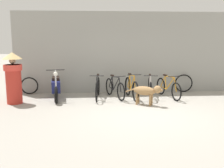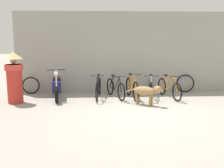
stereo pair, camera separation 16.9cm
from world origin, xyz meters
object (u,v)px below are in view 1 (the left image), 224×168
object	(u,v)px
bicycle_4	(168,88)
spare_tire_left	(29,86)
motorcycle	(56,87)
bicycle_0	(98,88)
bicycle_3	(150,88)
bicycle_2	(131,88)
spare_tire_right	(184,83)
bicycle_1	(115,88)
person_in_robes	(13,76)
stray_dog	(147,91)

from	to	relation	value
bicycle_4	spare_tire_left	xyz separation A→B (m)	(-4.88, 0.91, -0.02)
motorcycle	spare_tire_left	xyz separation A→B (m)	(-1.07, 0.81, -0.09)
bicycle_4	motorcycle	xyz separation A→B (m)	(-3.81, 0.10, 0.08)
bicycle_4	motorcycle	distance (m)	3.81
bicycle_0	motorcycle	bearing A→B (deg)	-86.80
bicycle_3	bicycle_4	bearing A→B (deg)	91.41
bicycle_2	spare_tire_right	xyz separation A→B (m)	(2.14, 0.94, -0.01)
bicycle_0	bicycle_2	distance (m)	1.14
bicycle_1	bicycle_4	size ratio (longest dim) A/B	0.94
spare_tire_left	spare_tire_right	size ratio (longest dim) A/B	0.94
bicycle_3	spare_tire_left	bearing A→B (deg)	-91.19
bicycle_2	bicycle_4	world-z (taller)	bicycle_2
motorcycle	person_in_robes	xyz separation A→B (m)	(-1.21, -0.57, 0.44)
bicycle_1	spare_tire_left	size ratio (longest dim) A/B	2.51
bicycle_1	motorcycle	world-z (taller)	motorcycle
person_in_robes	spare_tire_right	world-z (taller)	person_in_robes
motorcycle	bicycle_0	bearing A→B (deg)	80.67
motorcycle	bicycle_4	bearing A→B (deg)	80.87
bicycle_2	spare_tire_left	world-z (taller)	bicycle_2
bicycle_1	bicycle_3	bearing A→B (deg)	71.50
bicycle_4	stray_dog	size ratio (longest dim) A/B	1.60
bicycle_0	stray_dog	size ratio (longest dim) A/B	1.62
stray_dog	bicycle_1	bearing A→B (deg)	160.40
bicycle_1	spare_tire_left	xyz separation A→B (m)	(-3.05, 0.81, -0.01)
bicycle_2	person_in_robes	bearing A→B (deg)	-90.67
bicycle_2	motorcycle	size ratio (longest dim) A/B	0.84
bicycle_3	spare_tire_left	size ratio (longest dim) A/B	2.57
stray_dog	person_in_robes	distance (m)	4.12
person_in_robes	bicycle_0	bearing A→B (deg)	174.49
stray_dog	spare_tire_right	world-z (taller)	spare_tire_right
bicycle_1	bicycle_2	distance (m)	0.57
bicycle_3	motorcycle	size ratio (longest dim) A/B	0.84
bicycle_1	spare_tire_right	xyz separation A→B (m)	(2.69, 0.80, 0.01)
bicycle_1	bicycle_3	xyz separation A→B (m)	(1.22, -0.01, 0.00)
bicycle_0	bicycle_2	size ratio (longest dim) A/B	1.05
motorcycle	person_in_robes	size ratio (longest dim) A/B	1.21
bicycle_4	spare_tire_left	size ratio (longest dim) A/B	2.66
bicycle_0	bicycle_4	size ratio (longest dim) A/B	1.01
bicycle_4	stray_dog	world-z (taller)	bicycle_4
motorcycle	spare_tire_left	bearing A→B (deg)	-134.66
bicycle_3	motorcycle	distance (m)	3.20
bicycle_4	person_in_robes	size ratio (longest dim) A/B	1.05
bicycle_0	bicycle_4	world-z (taller)	bicycle_0
bicycle_4	spare_tire_right	distance (m)	1.25
stray_dog	spare_tire_right	distance (m)	2.64
bicycle_2	stray_dog	size ratio (longest dim) A/B	1.54
bicycle_1	bicycle_2	size ratio (longest dim) A/B	0.98
bicycle_1	spare_tire_left	distance (m)	3.15
bicycle_2	spare_tire_left	distance (m)	3.72
stray_dog	person_in_robes	xyz separation A→B (m)	(-4.07, 0.54, 0.41)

